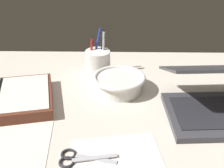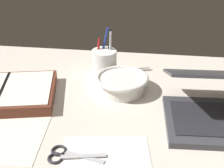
# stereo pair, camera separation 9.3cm
# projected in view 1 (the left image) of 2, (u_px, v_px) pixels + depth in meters

# --- Properties ---
(desk_top) EXTENTS (1.40, 1.00, 0.02)m
(desk_top) POSITION_uv_depth(u_px,v_px,m) (112.00, 125.00, 0.89)
(desk_top) COLOR beige
(desk_top) RESTS_ON ground
(laptop) EXTENTS (0.34, 0.31, 0.17)m
(laptop) POSITION_uv_depth(u_px,v_px,m) (223.00, 98.00, 0.90)
(laptop) COLOR #38383D
(laptop) RESTS_ON desk_top
(bowl) EXTENTS (0.17, 0.17, 0.06)m
(bowl) POSITION_uv_depth(u_px,v_px,m) (119.00, 82.00, 1.02)
(bowl) COLOR silver
(bowl) RESTS_ON desk_top
(pen_cup) EXTENTS (0.09, 0.09, 0.17)m
(pen_cup) POSITION_uv_depth(u_px,v_px,m) (98.00, 63.00, 1.11)
(pen_cup) COLOR white
(pen_cup) RESTS_ON desk_top
(scissors) EXTENTS (0.14, 0.07, 0.01)m
(scissors) POSITION_uv_depth(u_px,v_px,m) (75.00, 158.00, 0.75)
(scissors) COLOR #B7B7BC
(scissors) RESTS_ON desk_top
(paper_sheet_beside_planner) EXTENTS (0.23, 0.28, 0.00)m
(paper_sheet_beside_planner) POSITION_uv_depth(u_px,v_px,m) (10.00, 138.00, 0.82)
(paper_sheet_beside_planner) COLOR silver
(paper_sheet_beside_planner) RESTS_ON desk_top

